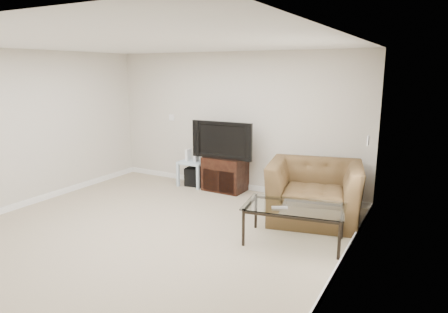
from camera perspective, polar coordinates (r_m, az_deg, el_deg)
The scene contains 18 objects.
floor at distance 5.61m, azimuth -10.63°, elevation -10.81°, with size 5.00×5.00×0.00m, color tan.
ceiling at distance 5.18m, azimuth -11.76°, elevation 15.58°, with size 5.00×5.00×0.00m, color white.
wall_back at distance 7.32m, azimuth 1.48°, elevation 4.99°, with size 5.00×0.02×2.50m, color silver.
wall_left at distance 7.10m, azimuth -26.89°, elevation 3.44°, with size 0.02×5.00×2.50m, color silver.
wall_right at distance 4.14m, azimuth 16.48°, elevation -1.21°, with size 0.02×5.00×2.50m, color silver.
plate_back at distance 8.04m, azimuth -7.50°, elevation 5.55°, with size 0.12×0.02×0.12m, color white.
plate_right_switch at distance 5.69m, azimuth 19.89°, elevation 2.14°, with size 0.02×0.09×0.13m, color white.
plate_right_outlet at distance 5.64m, azimuth 18.68°, elevation -7.86°, with size 0.02×0.08×0.12m, color white.
tv_stand at distance 7.34m, azimuth 0.21°, elevation -2.46°, with size 0.75×0.52×0.62m, color black, non-canonical shape.
dvd_player at distance 7.25m, azimuth 0.04°, elevation -0.95°, with size 0.40×0.28×0.06m, color black.
television at distance 7.17m, azimuth 0.09°, elevation 2.48°, with size 1.08×0.22×0.67m, color black.
side_table at distance 7.70m, azimuth -4.26°, elevation -2.36°, with size 0.50×0.50×0.48m, color silver, non-canonical shape.
subwoofer at distance 7.71m, azimuth -3.99°, elevation -2.85°, with size 0.36×0.36×0.36m, color black.
game_console at distance 7.66m, azimuth -5.13°, elevation 0.24°, with size 0.05×0.16×0.22m, color white.
game_case at distance 7.57m, azimuth -4.00°, elevation -0.00°, with size 0.05×0.14×0.19m, color silver.
recliner at distance 5.99m, azimuth 12.83°, elevation -3.53°, with size 1.32×0.86×1.16m, color #4B3922.
coffee_table at distance 5.26m, azimuth 9.94°, elevation -9.50°, with size 1.25×0.71×0.49m, color black, non-canonical shape.
remote at distance 5.05m, azimuth 7.95°, elevation -7.24°, with size 0.20×0.05×0.02m, color #B2B2B7.
Camera 1 is at (3.33, -3.95, 2.18)m, focal length 32.00 mm.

